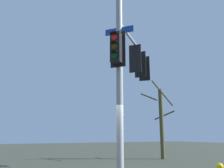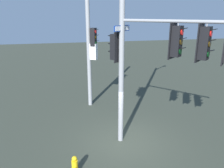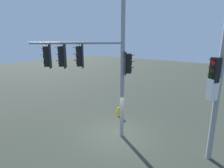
% 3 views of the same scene
% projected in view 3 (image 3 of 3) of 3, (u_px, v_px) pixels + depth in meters
% --- Properties ---
extents(ground_plane, '(80.00, 80.00, 0.00)m').
position_uv_depth(ground_plane, '(117.00, 135.00, 11.51)').
color(ground_plane, '#343A2F').
extents(main_signal_pole_assembly, '(5.73, 3.83, 9.69)m').
position_uv_depth(main_signal_pole_assembly, '(100.00, 53.00, 10.11)').
color(main_signal_pole_assembly, gray).
rests_on(main_signal_pole_assembly, ground).
extents(secondary_pole_assembly, '(0.57, 0.75, 7.33)m').
position_uv_depth(secondary_pole_assembly, '(217.00, 85.00, 8.41)').
color(secondary_pole_assembly, gray).
rests_on(secondary_pole_assembly, ground).
extents(fire_hydrant_fallback, '(0.38, 0.24, 0.73)m').
position_uv_depth(fire_hydrant_fallback, '(119.00, 112.00, 14.31)').
color(fire_hydrant_fallback, yellow).
rests_on(fire_hydrant_fallback, ground).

